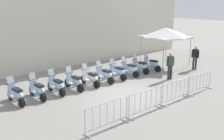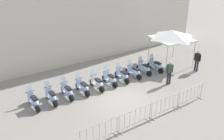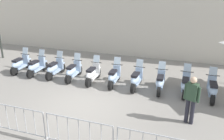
% 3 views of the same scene
% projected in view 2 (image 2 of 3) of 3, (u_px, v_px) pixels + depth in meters
% --- Properties ---
extents(ground_plane, '(120.00, 120.00, 0.00)m').
position_uv_depth(ground_plane, '(123.00, 100.00, 15.67)').
color(ground_plane, gray).
extents(motorcycle_0, '(0.70, 1.71, 1.24)m').
position_uv_depth(motorcycle_0, '(34.00, 101.00, 14.68)').
color(motorcycle_0, black).
rests_on(motorcycle_0, ground).
extents(motorcycle_1, '(0.65, 1.72, 1.24)m').
position_uv_depth(motorcycle_1, '(52.00, 96.00, 15.20)').
color(motorcycle_1, black).
rests_on(motorcycle_1, ground).
extents(motorcycle_2, '(0.65, 1.72, 1.24)m').
position_uv_depth(motorcycle_2, '(67.00, 91.00, 15.80)').
color(motorcycle_2, black).
rests_on(motorcycle_2, ground).
extents(motorcycle_3, '(0.68, 1.71, 1.24)m').
position_uv_depth(motorcycle_3, '(83.00, 87.00, 16.32)').
color(motorcycle_3, black).
rests_on(motorcycle_3, ground).
extents(motorcycle_4, '(0.68, 1.71, 1.24)m').
position_uv_depth(motorcycle_4, '(97.00, 83.00, 16.85)').
color(motorcycle_4, black).
rests_on(motorcycle_4, ground).
extents(motorcycle_5, '(0.70, 1.71, 1.24)m').
position_uv_depth(motorcycle_5, '(110.00, 79.00, 17.44)').
color(motorcycle_5, black).
rests_on(motorcycle_5, ground).
extents(motorcycle_6, '(0.64, 1.72, 1.24)m').
position_uv_depth(motorcycle_6, '(123.00, 75.00, 18.01)').
color(motorcycle_6, black).
rests_on(motorcycle_6, ground).
extents(motorcycle_7, '(0.72, 1.70, 1.24)m').
position_uv_depth(motorcycle_7, '(134.00, 72.00, 18.58)').
color(motorcycle_7, black).
rests_on(motorcycle_7, ground).
extents(motorcycle_8, '(0.64, 1.72, 1.24)m').
position_uv_depth(motorcycle_8, '(145.00, 68.00, 19.18)').
color(motorcycle_8, black).
rests_on(motorcycle_8, ground).
extents(motorcycle_9, '(0.69, 1.71, 1.24)m').
position_uv_depth(motorcycle_9, '(156.00, 66.00, 19.66)').
color(motorcycle_9, black).
rests_on(motorcycle_9, ground).
extents(barrier_segment_0, '(2.06, 0.78, 1.07)m').
position_uv_depth(barrier_segment_0, '(99.00, 133.00, 11.85)').
color(barrier_segment_0, '#B2B5B7').
rests_on(barrier_segment_0, ground).
extents(barrier_segment_1, '(2.06, 0.78, 1.07)m').
position_uv_depth(barrier_segment_1, '(135.00, 118.00, 12.97)').
color(barrier_segment_1, '#B2B5B7').
rests_on(barrier_segment_1, ground).
extents(barrier_segment_2, '(2.06, 0.78, 1.07)m').
position_uv_depth(barrier_segment_2, '(165.00, 106.00, 14.09)').
color(barrier_segment_2, '#B2B5B7').
rests_on(barrier_segment_2, ground).
extents(barrier_segment_3, '(2.06, 0.78, 1.07)m').
position_uv_depth(barrier_segment_3, '(191.00, 95.00, 15.21)').
color(barrier_segment_3, '#B2B5B7').
rests_on(barrier_segment_3, ground).
extents(officer_near_row_end, '(0.34, 0.52, 1.73)m').
position_uv_depth(officer_near_row_end, '(197.00, 60.00, 19.42)').
color(officer_near_row_end, '#23232D').
rests_on(officer_near_row_end, ground).
extents(officer_mid_plaza, '(0.54, 0.28, 1.73)m').
position_uv_depth(officer_mid_plaza, '(169.00, 71.00, 17.36)').
color(officer_mid_plaza, '#23232D').
rests_on(officer_mid_plaza, ground).
extents(canopy_tent, '(2.94, 2.94, 2.91)m').
position_uv_depth(canopy_tent, '(172.00, 35.00, 20.25)').
color(canopy_tent, silver).
rests_on(canopy_tent, ground).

